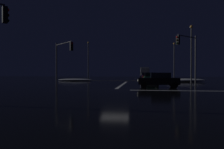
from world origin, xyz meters
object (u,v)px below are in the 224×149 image
at_px(sedan_green, 151,78).
at_px(sedan_black_crossing, 159,80).
at_px(sedan_gray, 149,76).
at_px(sedan_blue, 145,76).
at_px(sedan_red, 148,77).
at_px(box_truck, 145,72).
at_px(traffic_signal_ne, 188,50).
at_px(sedan_silver, 146,75).
at_px(traffic_signal_nw, 63,54).
at_px(streetlamp_right_far, 174,58).
at_px(streetlamp_left_far, 88,57).
at_px(streetlamp_right_near, 191,50).

distance_m(sedan_green, sedan_black_crossing, 7.69).
xyz_separation_m(sedan_gray, sedan_black_crossing, (0.21, -20.15, 0.00)).
distance_m(sedan_gray, sedan_blue, 6.16).
relative_size(sedan_green, sedan_gray, 1.00).
bearing_deg(sedan_red, box_truck, 89.74).
bearing_deg(box_truck, sedan_green, -89.89).
height_order(box_truck, traffic_signal_ne, traffic_signal_ne).
bearing_deg(sedan_silver, sedan_green, -90.28).
relative_size(sedan_black_crossing, traffic_signal_nw, 0.76).
bearing_deg(sedan_green, traffic_signal_ne, -36.36).
distance_m(sedan_black_crossing, streetlamp_right_far, 27.66).
height_order(sedan_gray, traffic_signal_nw, traffic_signal_nw).
bearing_deg(sedan_silver, sedan_blue, -93.67).
bearing_deg(sedan_red, sedan_green, -88.39).
bearing_deg(sedan_green, streetlamp_left_far, 126.05).
height_order(sedan_black_crossing, streetlamp_right_far, streetlamp_right_far).
distance_m(box_truck, streetlamp_right_far, 15.02).
xyz_separation_m(sedan_silver, traffic_signal_nw, (-11.82, -27.85, 3.19)).
relative_size(sedan_black_crossing, traffic_signal_ne, 0.68).
bearing_deg(streetlamp_right_far, traffic_signal_ne, -94.71).
relative_size(sedan_silver, streetlamp_right_near, 0.49).
xyz_separation_m(sedan_gray, traffic_signal_nw, (-11.96, -16.10, 3.19)).
height_order(sedan_green, sedan_silver, same).
distance_m(sedan_green, sedan_gray, 12.48).
height_order(sedan_green, streetlamp_right_near, streetlamp_right_near).
xyz_separation_m(sedan_silver, streetlamp_right_far, (6.19, -5.18, 4.09)).
relative_size(traffic_signal_nw, streetlamp_right_near, 0.65).
bearing_deg(sedan_blue, sedan_gray, -85.33).
bearing_deg(sedan_blue, sedan_red, -89.72).
xyz_separation_m(sedan_blue, streetlamp_right_far, (6.55, 0.43, 4.09)).
height_order(sedan_silver, streetlamp_right_near, streetlamp_right_near).
height_order(sedan_blue, sedan_black_crossing, same).
xyz_separation_m(streetlamp_left_far, streetlamp_right_far, (20.17, 0.00, -0.31)).
height_order(sedan_silver, sedan_black_crossing, same).
xyz_separation_m(sedan_black_crossing, streetlamp_left_far, (-14.33, 26.72, 4.41)).
height_order(sedan_red, traffic_signal_nw, traffic_signal_nw).
height_order(sedan_green, sedan_black_crossing, same).
distance_m(sedan_gray, streetlamp_right_near, 12.00).
relative_size(sedan_green, traffic_signal_nw, 0.76).
xyz_separation_m(sedan_black_crossing, traffic_signal_ne, (4.00, 4.38, 3.54)).
relative_size(sedan_red, traffic_signal_ne, 0.68).
height_order(sedan_red, sedan_gray, same).
height_order(sedan_red, sedan_blue, same).
distance_m(box_truck, streetlamp_left_far, 19.43).
height_order(sedan_blue, box_truck, box_truck).
bearing_deg(sedan_blue, sedan_silver, 86.33).
bearing_deg(streetlamp_right_far, streetlamp_right_near, -90.00).
distance_m(sedan_blue, sedan_silver, 5.62).
bearing_deg(sedan_black_crossing, sedan_gray, 90.59).
distance_m(sedan_blue, traffic_signal_nw, 25.22).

